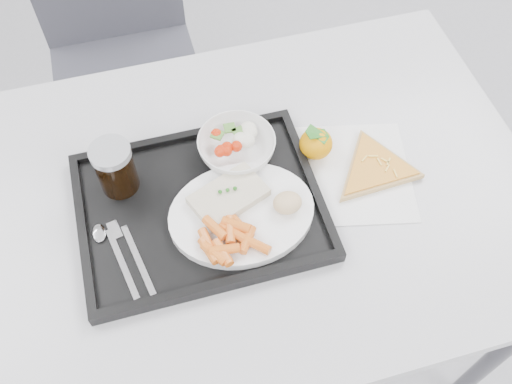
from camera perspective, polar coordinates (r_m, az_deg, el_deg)
The scene contains 15 objects.
room at distance 0.41m, azimuth 4.72°, elevation 15.19°, with size 6.04×7.04×2.84m.
table at distance 1.15m, azimuth -2.39°, elevation -2.24°, with size 1.20×0.80×0.75m.
chair at distance 1.75m, azimuth -13.56°, elevation 14.57°, with size 0.42×0.42×0.93m.
tray at distance 1.08m, azimuth -5.59°, elevation -1.54°, with size 0.45×0.35×0.03m.
dinner_plate at distance 1.05m, azimuth -1.45°, elevation -2.19°, with size 0.27×0.27×0.02m.
fish_fillet at distance 1.05m, azimuth -2.77°, elevation -0.41°, with size 0.16×0.13×0.03m.
bread_roll at distance 1.03m, azimuth 3.16°, elevation -1.08°, with size 0.06×0.05×0.03m.
salad_bowl at distance 1.12m, azimuth -1.94°, elevation 4.51°, with size 0.15×0.15×0.05m.
cola_glass at distance 1.08m, azimuth -13.92°, elevation 2.40°, with size 0.08×0.08×0.11m.
cutlery at distance 1.05m, azimuth -13.59°, elevation -5.57°, with size 0.10×0.17×0.01m.
napkin at distance 1.14m, azimuth 8.99°, elevation 1.90°, with size 0.30×0.29×0.00m.
tangerine at distance 1.13m, azimuth 6.02°, elevation 4.84°, with size 0.08×0.08×0.07m.
pizza_slice at distance 1.14m, azimuth 11.81°, elevation 2.34°, with size 0.29×0.29×0.02m.
carrot_pile at distance 1.00m, azimuth -2.81°, elevation -4.76°, with size 0.12×0.10×0.03m.
salad_contents at distance 1.11m, azimuth -1.83°, elevation 5.29°, with size 0.10×0.07×0.03m.
Camera 1 is at (-0.11, -0.29, 1.67)m, focal length 40.00 mm.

